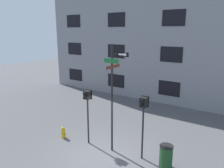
{
  "coord_description": "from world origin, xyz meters",
  "views": [
    {
      "loc": [
        5.32,
        -7.09,
        5.55
      ],
      "look_at": [
        0.09,
        0.7,
        3.26
      ],
      "focal_mm": 35.0,
      "sensor_mm": 36.0,
      "label": 1
    }
  ],
  "objects_px": {
    "pedestrian_signal_right": "(143,111)",
    "fire_hydrant": "(63,132)",
    "street_sign_pole": "(113,92)",
    "trash_bin": "(166,157)",
    "pedestrian_signal_left": "(87,102)"
  },
  "relations": [
    {
      "from": "pedestrian_signal_right",
      "to": "trash_bin",
      "type": "bearing_deg",
      "value": -2.7
    },
    {
      "from": "fire_hydrant",
      "to": "trash_bin",
      "type": "bearing_deg",
      "value": 5.39
    },
    {
      "from": "street_sign_pole",
      "to": "pedestrian_signal_left",
      "type": "height_order",
      "value": "street_sign_pole"
    },
    {
      "from": "street_sign_pole",
      "to": "trash_bin",
      "type": "height_order",
      "value": "street_sign_pole"
    },
    {
      "from": "pedestrian_signal_left",
      "to": "fire_hydrant",
      "type": "height_order",
      "value": "pedestrian_signal_left"
    },
    {
      "from": "fire_hydrant",
      "to": "trash_bin",
      "type": "height_order",
      "value": "trash_bin"
    },
    {
      "from": "pedestrian_signal_right",
      "to": "trash_bin",
      "type": "xyz_separation_m",
      "value": [
        1.12,
        -0.05,
        -1.74
      ]
    },
    {
      "from": "pedestrian_signal_right",
      "to": "fire_hydrant",
      "type": "bearing_deg",
      "value": -172.54
    },
    {
      "from": "pedestrian_signal_left",
      "to": "trash_bin",
      "type": "bearing_deg",
      "value": 3.0
    },
    {
      "from": "street_sign_pole",
      "to": "pedestrian_signal_right",
      "type": "height_order",
      "value": "street_sign_pole"
    },
    {
      "from": "street_sign_pole",
      "to": "pedestrian_signal_right",
      "type": "distance_m",
      "value": 1.57
    },
    {
      "from": "pedestrian_signal_right",
      "to": "fire_hydrant",
      "type": "distance_m",
      "value": 4.79
    },
    {
      "from": "pedestrian_signal_left",
      "to": "fire_hydrant",
      "type": "xyz_separation_m",
      "value": [
        -1.48,
        -0.31,
        -1.87
      ]
    },
    {
      "from": "pedestrian_signal_left",
      "to": "trash_bin",
      "type": "relative_size",
      "value": 2.78
    },
    {
      "from": "pedestrian_signal_left",
      "to": "pedestrian_signal_right",
      "type": "bearing_deg",
      "value": 5.22
    }
  ]
}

